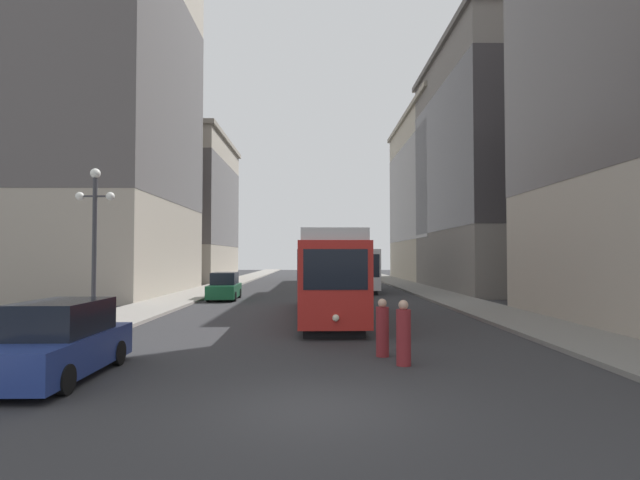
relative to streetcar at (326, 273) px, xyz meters
The scene contains 14 objects.
ground_plane 14.84m from the streetcar, 91.94° to the right, with size 200.00×200.00×0.00m, color #303033.
sidewalk_left 27.12m from the streetcar, 110.63° to the left, with size 3.30×120.00×0.15m, color gray.
sidewalk_right 26.79m from the streetcar, 71.37° to the left, with size 3.30×120.00×0.15m, color gray.
streetcar is the anchor object (origin of this frame).
transit_bus 18.73m from the streetcar, 80.93° to the left, with size 2.89×11.33×3.45m.
parked_car_left_near 13.92m from the streetcar, 118.33° to the right, with size 1.93×4.73×1.82m.
parked_car_left_mid 11.71m from the streetcar, 124.44° to the left, with size 2.03×4.77×1.82m.
pedestrian_crossing_near 9.89m from the streetcar, 81.60° to the right, with size 0.37×0.37×1.66m.
pedestrian_crossing_far 11.14m from the streetcar, 80.49° to the right, with size 0.39×0.39×1.73m.
lamp_post_left_near 10.60m from the streetcar, 144.39° to the right, with size 1.41×0.36×5.93m.
building_left_corner 26.49m from the streetcar, 142.21° to the left, with size 15.17×18.36×28.28m.
building_left_midblock 41.22m from the streetcar, 116.05° to the left, with size 13.97×19.00×17.10m.
building_right_corner 26.98m from the streetcar, 48.04° to the left, with size 14.39×20.05×20.94m.
building_right_far 40.23m from the streetcar, 63.35° to the left, with size 15.60×24.34×19.67m.
Camera 1 is at (-0.03, -9.62, 2.88)m, focal length 28.30 mm.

